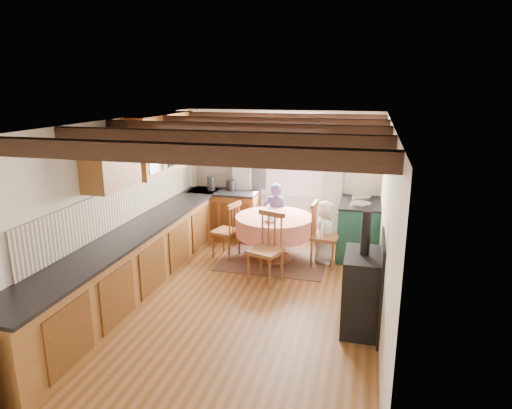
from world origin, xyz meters
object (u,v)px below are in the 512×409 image
(chair_near, at_px, (265,248))
(child_far, at_px, (275,216))
(chair_left, at_px, (226,229))
(dining_table, at_px, (274,239))
(child_right, at_px, (325,232))
(cup, at_px, (272,217))
(cast_iron_stove, at_px, (363,271))
(aga_range, at_px, (359,228))
(chair_right, at_px, (325,234))

(chair_near, distance_m, child_far, 1.48)
(chair_left, bearing_deg, child_far, 145.55)
(dining_table, bearing_deg, child_right, 10.48)
(chair_near, height_order, child_far, child_far)
(chair_near, height_order, cup, chair_near)
(child_far, xyz_separation_m, child_right, (0.93, -0.46, -0.07))
(dining_table, bearing_deg, cast_iron_stove, -51.57)
(cast_iron_stove, distance_m, cup, 2.19)
(child_far, height_order, cup, child_far)
(aga_range, xyz_separation_m, cast_iron_stove, (0.11, -2.43, 0.25))
(chair_right, distance_m, child_right, 0.13)
(aga_range, relative_size, cup, 10.54)
(chair_right, relative_size, aga_range, 1.00)
(child_far, bearing_deg, aga_range, 173.20)
(aga_range, height_order, child_right, child_right)
(aga_range, bearing_deg, chair_left, -164.35)
(dining_table, xyz_separation_m, cup, (0.01, -0.20, 0.43))
(cast_iron_stove, bearing_deg, dining_table, 128.43)
(aga_range, bearing_deg, chair_right, -132.42)
(child_right, bearing_deg, cup, 126.36)
(chair_left, xyz_separation_m, child_far, (0.72, 0.63, 0.11))
(child_far, bearing_deg, dining_table, 94.39)
(chair_left, height_order, cup, chair_left)
(chair_right, height_order, cup, chair_right)
(chair_left, bearing_deg, dining_table, 105.50)
(aga_range, bearing_deg, child_far, 179.18)
(chair_near, xyz_separation_m, child_far, (-0.16, 1.47, 0.06))
(child_right, bearing_deg, chair_left, 108.85)
(chair_left, xyz_separation_m, child_right, (1.65, 0.17, 0.04))
(chair_near, height_order, child_right, chair_near)
(child_right, bearing_deg, chair_right, -163.31)
(aga_range, distance_m, cast_iron_stove, 2.44)
(dining_table, bearing_deg, chair_near, -86.82)
(dining_table, bearing_deg, cup, -88.29)
(aga_range, bearing_deg, cup, -149.49)
(dining_table, height_order, chair_left, chair_left)
(cup, bearing_deg, aga_range, 30.51)
(dining_table, height_order, child_right, child_right)
(chair_near, relative_size, cast_iron_stove, 0.72)
(chair_right, bearing_deg, cup, 109.74)
(cast_iron_stove, bearing_deg, chair_left, 141.50)
(chair_right, relative_size, cast_iron_stove, 0.71)
(chair_right, bearing_deg, child_right, 8.52)
(chair_left, height_order, chair_right, chair_right)
(cast_iron_stove, xyz_separation_m, child_right, (-0.64, 1.99, -0.21))
(chair_left, bearing_deg, cup, 91.96)
(chair_right, height_order, child_right, chair_right)
(child_far, bearing_deg, cup, 92.29)
(chair_left, distance_m, chair_right, 1.66)
(chair_near, bearing_deg, chair_left, 154.80)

